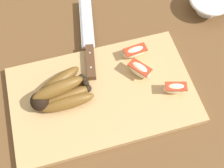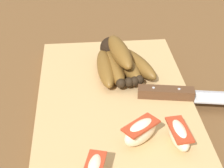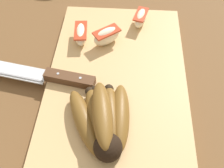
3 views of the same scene
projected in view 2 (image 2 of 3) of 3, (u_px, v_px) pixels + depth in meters
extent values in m
plane|color=brown|center=(119.00, 115.00, 0.65)|extent=(6.00, 6.00, 0.00)
cube|color=tan|center=(115.00, 107.00, 0.66)|extent=(0.46, 0.27, 0.02)
sphere|color=black|center=(112.00, 48.00, 0.76)|extent=(0.05, 0.05, 0.05)
ellipsoid|color=brown|center=(106.00, 68.00, 0.71)|extent=(0.13, 0.04, 0.03)
sphere|color=black|center=(121.00, 83.00, 0.67)|extent=(0.02, 0.02, 0.02)
ellipsoid|color=brown|center=(116.00, 66.00, 0.72)|extent=(0.13, 0.05, 0.03)
sphere|color=black|center=(129.00, 82.00, 0.67)|extent=(0.02, 0.02, 0.02)
ellipsoid|color=brown|center=(126.00, 64.00, 0.72)|extent=(0.14, 0.07, 0.03)
sphere|color=black|center=(134.00, 81.00, 0.68)|extent=(0.02, 0.02, 0.02)
ellipsoid|color=brown|center=(135.00, 63.00, 0.73)|extent=(0.13, 0.09, 0.03)
sphere|color=black|center=(139.00, 80.00, 0.68)|extent=(0.02, 0.02, 0.02)
ellipsoid|color=brown|center=(120.00, 52.00, 0.71)|extent=(0.13, 0.06, 0.03)
cube|color=#51331E|center=(166.00, 93.00, 0.66)|extent=(0.04, 0.10, 0.02)
cylinder|color=#B2B2B7|center=(154.00, 88.00, 0.66)|extent=(0.00, 0.01, 0.00)
cylinder|color=#B2B2B7|center=(179.00, 89.00, 0.65)|extent=(0.00, 0.01, 0.00)
ellipsoid|color=#F4E5C1|center=(179.00, 135.00, 0.56)|extent=(0.07, 0.03, 0.03)
cube|color=#B2381E|center=(179.00, 130.00, 0.55)|extent=(0.06, 0.03, 0.00)
ellipsoid|color=#F4E5C1|center=(140.00, 132.00, 0.56)|extent=(0.06, 0.07, 0.04)
cube|color=#B2381E|center=(141.00, 126.00, 0.55)|extent=(0.06, 0.06, 0.00)
cube|color=#B2381E|center=(94.00, 165.00, 0.49)|extent=(0.06, 0.04, 0.00)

